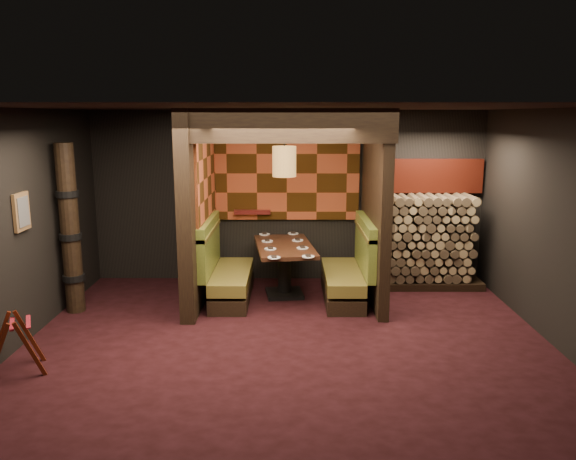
# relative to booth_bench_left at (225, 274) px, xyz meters

# --- Properties ---
(floor) EXTENTS (6.50, 5.50, 0.02)m
(floor) POSITION_rel_booth_bench_left_xyz_m (0.96, -1.65, -0.41)
(floor) COLOR black
(floor) RESTS_ON ground
(ceiling) EXTENTS (6.50, 5.50, 0.02)m
(ceiling) POSITION_rel_booth_bench_left_xyz_m (0.96, -1.65, 2.46)
(ceiling) COLOR black
(ceiling) RESTS_ON ground
(wall_back) EXTENTS (6.50, 0.02, 2.85)m
(wall_back) POSITION_rel_booth_bench_left_xyz_m (0.96, 1.11, 1.02)
(wall_back) COLOR black
(wall_back) RESTS_ON ground
(wall_front) EXTENTS (6.50, 0.02, 2.85)m
(wall_front) POSITION_rel_booth_bench_left_xyz_m (0.96, -4.41, 1.02)
(wall_front) COLOR black
(wall_front) RESTS_ON ground
(wall_left) EXTENTS (0.02, 5.50, 2.85)m
(wall_left) POSITION_rel_booth_bench_left_xyz_m (-2.30, -1.65, 1.02)
(wall_left) COLOR black
(wall_left) RESTS_ON ground
(wall_right) EXTENTS (0.02, 5.50, 2.85)m
(wall_right) POSITION_rel_booth_bench_left_xyz_m (4.22, -1.65, 1.02)
(wall_right) COLOR black
(wall_right) RESTS_ON ground
(partition_left) EXTENTS (0.20, 2.20, 2.85)m
(partition_left) POSITION_rel_booth_bench_left_xyz_m (-0.39, -0.00, 1.02)
(partition_left) COLOR black
(partition_left) RESTS_ON floor
(partition_right) EXTENTS (0.15, 2.10, 2.85)m
(partition_right) POSITION_rel_booth_bench_left_xyz_m (2.26, 0.05, 1.02)
(partition_right) COLOR black
(partition_right) RESTS_ON floor
(header_beam) EXTENTS (2.85, 0.18, 0.44)m
(header_beam) POSITION_rel_booth_bench_left_xyz_m (0.94, -0.95, 2.23)
(header_beam) COLOR black
(header_beam) RESTS_ON partition_left
(tapa_back_panel) EXTENTS (2.40, 0.06, 1.55)m
(tapa_back_panel) POSITION_rel_booth_bench_left_xyz_m (0.94, 1.06, 1.42)
(tapa_back_panel) COLOR #AC4626
(tapa_back_panel) RESTS_ON wall_back
(tapa_side_panel) EXTENTS (0.04, 1.85, 1.45)m
(tapa_side_panel) POSITION_rel_booth_bench_left_xyz_m (-0.27, 0.17, 1.45)
(tapa_side_panel) COLOR #AC4626
(tapa_side_panel) RESTS_ON partition_left
(lacquer_shelf) EXTENTS (0.60, 0.12, 0.07)m
(lacquer_shelf) POSITION_rel_booth_bench_left_xyz_m (0.36, 1.00, 0.78)
(lacquer_shelf) COLOR #5B1716
(lacquer_shelf) RESTS_ON wall_back
(booth_bench_left) EXTENTS (0.68, 1.60, 1.14)m
(booth_bench_left) POSITION_rel_booth_bench_left_xyz_m (0.00, 0.00, 0.00)
(booth_bench_left) COLOR black
(booth_bench_left) RESTS_ON floor
(booth_bench_right) EXTENTS (0.68, 1.60, 1.14)m
(booth_bench_right) POSITION_rel_booth_bench_left_xyz_m (1.89, 0.00, 0.00)
(booth_bench_right) COLOR black
(booth_bench_right) RESTS_ON floor
(dining_table) EXTENTS (1.02, 1.63, 0.81)m
(dining_table) POSITION_rel_booth_bench_left_xyz_m (0.90, 0.17, 0.17)
(dining_table) COLOR black
(dining_table) RESTS_ON floor
(place_settings) EXTENTS (0.86, 1.81, 0.03)m
(place_settings) POSITION_rel_booth_bench_left_xyz_m (0.90, 0.17, 0.42)
(place_settings) COLOR white
(place_settings) RESTS_ON dining_table
(pendant_lamp) EXTENTS (0.35, 0.35, 0.98)m
(pendant_lamp) POSITION_rel_booth_bench_left_xyz_m (0.90, 0.12, 1.69)
(pendant_lamp) COLOR olive
(pendant_lamp) RESTS_ON ceiling
(framed_picture) EXTENTS (0.05, 0.36, 0.46)m
(framed_picture) POSITION_rel_booth_bench_left_xyz_m (-2.25, -1.55, 1.22)
(framed_picture) COLOR olive
(framed_picture) RESTS_ON wall_left
(luggage_rack) EXTENTS (0.76, 0.66, 0.68)m
(luggage_rack) POSITION_rel_booth_bench_left_xyz_m (-2.01, -2.51, -0.06)
(luggage_rack) COLOR #451508
(luggage_rack) RESTS_ON floor
(totem_column) EXTENTS (0.31, 0.31, 2.40)m
(totem_column) POSITION_rel_booth_bench_left_xyz_m (-2.09, -0.55, 0.79)
(totem_column) COLOR black
(totem_column) RESTS_ON floor
(firewood_stack) EXTENTS (1.73, 0.70, 1.50)m
(firewood_stack) POSITION_rel_booth_bench_left_xyz_m (3.25, 0.70, 0.35)
(firewood_stack) COLOR black
(firewood_stack) RESTS_ON floor
(mosaic_header) EXTENTS (1.83, 0.10, 0.56)m
(mosaic_header) POSITION_rel_booth_bench_left_xyz_m (3.25, 1.03, 1.38)
(mosaic_header) COLOR maroon
(mosaic_header) RESTS_ON wall_back
(bay_front_post) EXTENTS (0.08, 0.08, 2.85)m
(bay_front_post) POSITION_rel_booth_bench_left_xyz_m (2.35, 0.31, 1.02)
(bay_front_post) COLOR black
(bay_front_post) RESTS_ON floor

